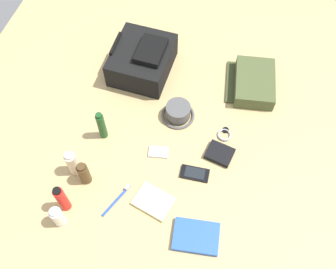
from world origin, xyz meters
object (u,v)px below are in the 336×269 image
lotion_bottle (72,163)px  shampoo_bottle (102,126)px  cell_phone (195,173)px  sunscreen_spray (62,199)px  wallet (220,154)px  paperback_novel (196,236)px  notepad (154,201)px  backpack (143,60)px  cologne_bottle (84,173)px  media_player (158,152)px  wristwatch (224,134)px  toothpaste_tube (58,217)px  toothbrush (118,198)px  bucket_hat (178,112)px  toiletry_pouch (253,83)px

lotion_bottle → shampoo_bottle: size_ratio=0.87×
cell_phone → sunscreen_spray: bearing=121.3°
wallet → paperback_novel: bearing=-171.3°
sunscreen_spray → notepad: (0.11, -0.33, -0.07)m
backpack → cologne_bottle: backpack is taller
backpack → cologne_bottle: bearing=175.8°
media_player → wallet: wallet is taller
backpack → sunscreen_spray: 0.75m
paperback_novel → wristwatch: bearing=-1.2°
paperback_novel → wristwatch: 0.47m
backpack → media_player: size_ratio=3.32×
toothpaste_tube → wallet: 0.70m
cell_phone → lotion_bottle: bearing=104.2°
shampoo_bottle → wristwatch: (0.15, -0.51, -0.07)m
cologne_bottle → lotion_bottle: size_ratio=0.89×
wallet → notepad: (-0.28, 0.21, -0.00)m
paperback_novel → lotion_bottle: bearing=76.5°
shampoo_bottle → wallet: shampoo_bottle is taller
toothbrush → toothpaste_tube: bearing=129.3°
backpack → toothpaste_tube: backpack is taller
bucket_hat → sunscreen_spray: (-0.54, 0.31, 0.05)m
cell_phone → toothbrush: bearing=125.5°
toothpaste_tube → media_player: toothpaste_tube is taller
bucket_hat → sunscreen_spray: size_ratio=0.88×
paperback_novel → wallet: bearing=-1.6°
wallet → toothbrush: bearing=141.7°
media_player → wristwatch: (0.17, -0.25, 0.00)m
wristwatch → wallet: bearing=-179.9°
bucket_hat → cell_phone: (-0.26, -0.14, -0.02)m
cologne_bottle → wallet: (0.27, -0.50, -0.05)m
toiletry_pouch → wristwatch: 0.30m
toiletry_pouch → lotion_bottle: lotion_bottle is taller
paperback_novel → backpack: bearing=31.6°
cologne_bottle → cell_phone: cologne_bottle is taller
bucket_hat → shampoo_bottle: (-0.19, 0.29, 0.05)m
sunscreen_spray → toothbrush: 0.22m
paperback_novel → wallet: wallet is taller
wristwatch → toothbrush: size_ratio=0.46×
cologne_bottle → backpack: bearing=-4.2°
toiletry_pouch → paperback_novel: (-0.77, 0.08, -0.02)m
bucket_hat → media_player: (-0.20, 0.03, -0.03)m
shampoo_bottle → media_player: (-0.02, -0.26, -0.08)m
shampoo_bottle → toothbrush: (-0.26, -0.16, -0.07)m
wristwatch → toiletry_pouch: bearing=-13.7°
media_player → wristwatch: 0.30m
paperback_novel → toiletry_pouch: bearing=-6.0°
backpack → paperback_novel: backpack is taller
toothbrush → notepad: (0.03, -0.14, 0.00)m
wristwatch → toothbrush: toothbrush is taller
backpack → bucket_hat: (-0.21, -0.23, -0.04)m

